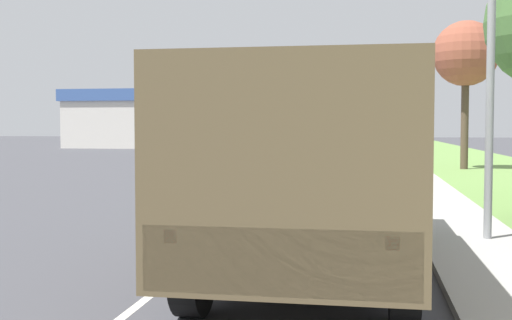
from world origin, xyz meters
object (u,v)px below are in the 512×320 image
(military_truck, at_px, (315,161))
(car_second_ahead, at_px, (347,151))
(lamp_post, at_px, (479,12))
(car_nearest_ahead, at_px, (346,171))
(car_third_ahead, at_px, (355,144))

(military_truck, xyz_separation_m, car_second_ahead, (-0.39, 27.57, -0.91))
(military_truck, height_order, car_second_ahead, military_truck)
(lamp_post, bearing_deg, car_second_ahead, 96.91)
(car_nearest_ahead, height_order, lamp_post, lamp_post)
(car_second_ahead, height_order, car_third_ahead, car_third_ahead)
(military_truck, relative_size, car_third_ahead, 1.77)
(lamp_post, bearing_deg, car_third_ahead, 94.17)
(military_truck, bearing_deg, car_second_ahead, 90.81)
(car_nearest_ahead, bearing_deg, car_second_ahead, 91.59)
(car_second_ahead, relative_size, lamp_post, 0.62)
(car_nearest_ahead, height_order, car_second_ahead, car_second_ahead)
(car_second_ahead, bearing_deg, military_truck, -89.19)
(car_second_ahead, distance_m, lamp_post, 25.38)
(military_truck, xyz_separation_m, lamp_post, (2.64, 2.60, 2.49))
(car_nearest_ahead, xyz_separation_m, car_second_ahead, (-0.42, 15.11, 0.08))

